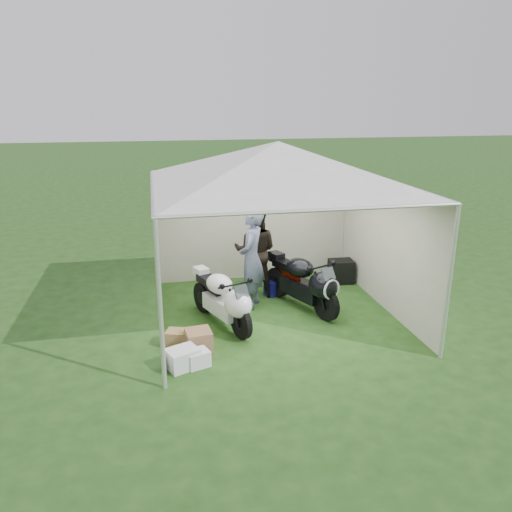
% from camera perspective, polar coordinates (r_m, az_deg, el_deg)
% --- Properties ---
extents(ground, '(80.00, 80.00, 0.00)m').
position_cam_1_polar(ground, '(8.90, 2.31, -6.66)').
color(ground, '#1E4213').
rests_on(ground, ground).
extents(canopy_tent, '(5.66, 5.66, 3.00)m').
position_cam_1_polar(canopy_tent, '(8.22, 2.47, 10.05)').
color(canopy_tent, silver).
rests_on(canopy_tent, ground).
extents(motorcycle_white, '(0.90, 1.73, 0.89)m').
position_cam_1_polar(motorcycle_white, '(8.27, -3.69, -4.85)').
color(motorcycle_white, black).
rests_on(motorcycle_white, ground).
extents(motorcycle_black, '(0.99, 1.82, 0.95)m').
position_cam_1_polar(motorcycle_black, '(8.94, 5.63, -2.94)').
color(motorcycle_black, black).
rests_on(motorcycle_black, ground).
extents(paddock_stand, '(0.46, 0.38, 0.30)m').
position_cam_1_polar(paddock_stand, '(9.71, 2.22, -3.58)').
color(paddock_stand, '#2526BB').
rests_on(paddock_stand, ground).
extents(person_dark_jacket, '(1.01, 0.90, 1.73)m').
position_cam_1_polar(person_dark_jacket, '(9.52, -0.07, 0.57)').
color(person_dark_jacket, black).
rests_on(person_dark_jacket, ground).
extents(person_blue_jacket, '(0.67, 0.80, 1.85)m').
position_cam_1_polar(person_blue_jacket, '(8.89, -0.50, -0.28)').
color(person_blue_jacket, slate).
rests_on(person_blue_jacket, ground).
extents(equipment_box, '(0.50, 0.41, 0.48)m').
position_cam_1_polar(equipment_box, '(10.46, 9.67, -1.73)').
color(equipment_box, black).
rests_on(equipment_box, ground).
extents(crate_0, '(0.53, 0.48, 0.29)m').
position_cam_1_polar(crate_0, '(7.25, -8.39, -11.50)').
color(crate_0, silver).
rests_on(crate_0, ground).
extents(crate_1, '(0.41, 0.41, 0.33)m').
position_cam_1_polar(crate_1, '(7.65, -6.57, -9.60)').
color(crate_1, brown).
rests_on(crate_1, ground).
extents(crate_2, '(0.39, 0.35, 0.23)m').
position_cam_1_polar(crate_2, '(7.29, -6.71, -11.54)').
color(crate_2, white).
rests_on(crate_2, ground).
extents(crate_3, '(0.44, 0.37, 0.25)m').
position_cam_1_polar(crate_3, '(7.87, -8.81, -9.26)').
color(crate_3, olive).
rests_on(crate_3, ground).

